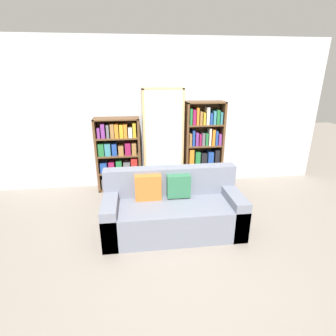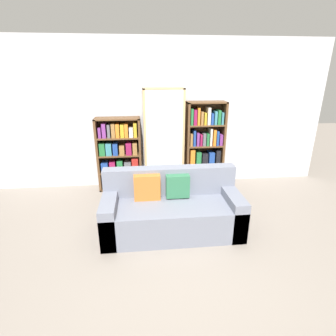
{
  "view_description": "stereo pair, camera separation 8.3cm",
  "coord_description": "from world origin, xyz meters",
  "px_view_note": "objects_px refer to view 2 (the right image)",
  "views": [
    {
      "loc": [
        -0.46,
        -2.51,
        2.13
      ],
      "look_at": [
        0.03,
        1.39,
        0.67
      ],
      "focal_mm": 28.0,
      "sensor_mm": 36.0,
      "label": 1
    },
    {
      "loc": [
        -0.38,
        -2.52,
        2.13
      ],
      "look_at": [
        0.03,
        1.39,
        0.67
      ],
      "focal_mm": 28.0,
      "sensor_mm": 36.0,
      "label": 2
    }
  ],
  "objects_px": {
    "bookshelf_right": "(204,147)",
    "wine_bottle": "(210,198)",
    "couch": "(171,210)",
    "bookshelf_left": "(120,155)",
    "display_cabinet": "(164,141)"
  },
  "relations": [
    {
      "from": "couch",
      "to": "wine_bottle",
      "type": "distance_m",
      "value": 0.95
    },
    {
      "from": "couch",
      "to": "wine_bottle",
      "type": "relative_size",
      "value": 4.9
    },
    {
      "from": "couch",
      "to": "bookshelf_right",
      "type": "xyz_separation_m",
      "value": [
        0.81,
        1.52,
        0.46
      ]
    },
    {
      "from": "couch",
      "to": "bookshelf_right",
      "type": "bearing_deg",
      "value": 61.93
    },
    {
      "from": "couch",
      "to": "wine_bottle",
      "type": "height_order",
      "value": "couch"
    },
    {
      "from": "bookshelf_left",
      "to": "wine_bottle",
      "type": "bearing_deg",
      "value": -31.08
    },
    {
      "from": "bookshelf_left",
      "to": "bookshelf_right",
      "type": "height_order",
      "value": "bookshelf_right"
    },
    {
      "from": "bookshelf_left",
      "to": "display_cabinet",
      "type": "distance_m",
      "value": 0.86
    },
    {
      "from": "display_cabinet",
      "to": "couch",
      "type": "bearing_deg",
      "value": -91.1
    },
    {
      "from": "couch",
      "to": "wine_bottle",
      "type": "xyz_separation_m",
      "value": [
        0.72,
        0.61,
        -0.15
      ]
    },
    {
      "from": "bookshelf_right",
      "to": "wine_bottle",
      "type": "xyz_separation_m",
      "value": [
        -0.09,
        -0.91,
        -0.61
      ]
    },
    {
      "from": "couch",
      "to": "bookshelf_left",
      "type": "relative_size",
      "value": 1.39
    },
    {
      "from": "wine_bottle",
      "to": "couch",
      "type": "bearing_deg",
      "value": -139.8
    },
    {
      "from": "bookshelf_right",
      "to": "wine_bottle",
      "type": "height_order",
      "value": "bookshelf_right"
    },
    {
      "from": "couch",
      "to": "display_cabinet",
      "type": "xyz_separation_m",
      "value": [
        0.03,
        1.5,
        0.61
      ]
    }
  ]
}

